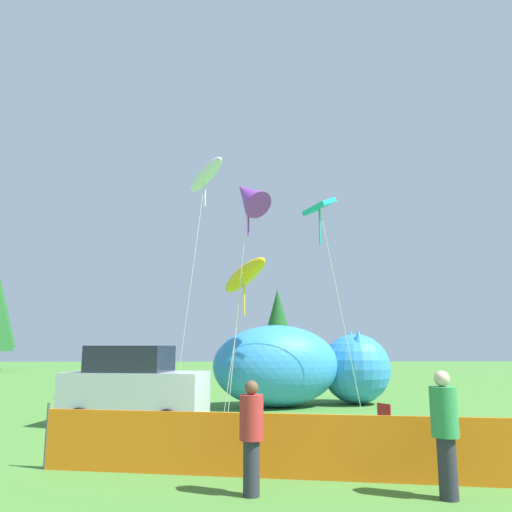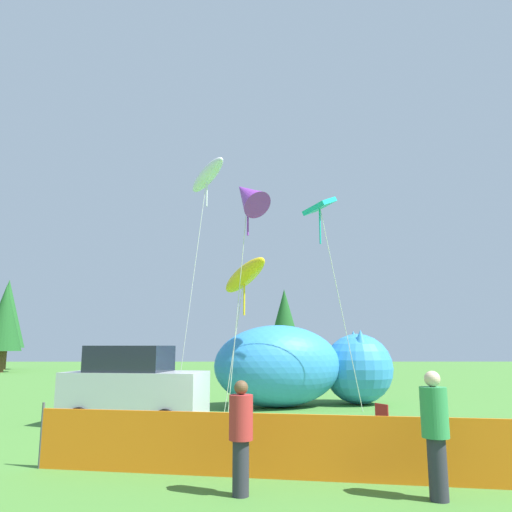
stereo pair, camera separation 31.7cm
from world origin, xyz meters
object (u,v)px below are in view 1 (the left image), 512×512
Objects in this scene: spectator_in_white_shirt at (251,432)px; spectator_in_green_shirt at (445,428)px; kite_purple_delta at (248,196)px; inflatable_cat at (300,369)px; kite_yellow_hero at (244,276)px; folding_chair at (388,418)px; kite_teal_diamond at (320,210)px; kite_white_ghost at (205,176)px; parked_car at (135,386)px.

spectator_in_green_shirt is at bearing -4.83° from spectator_in_white_shirt.
spectator_in_green_shirt is 9.99m from kite_purple_delta.
inflatable_cat is 11.35m from spectator_in_white_shirt.
kite_yellow_hero is (-2.99, 8.58, 3.48)m from spectator_in_green_shirt.
kite_yellow_hero is at bearing -144.23° from inflatable_cat.
spectator_in_green_shirt is at bearing -123.65° from folding_chair.
kite_teal_diamond reaches higher than inflatable_cat.
kite_yellow_hero is 0.67× the size of kite_purple_delta.
inflatable_cat is at bearing -6.06° from kite_white_ghost.
spectator_in_white_shirt is (-2.00, -11.17, -0.46)m from inflatable_cat.
parked_car is 4.86m from kite_yellow_hero.
parked_car is 5.01× the size of folding_chair.
spectator_in_white_shirt is 0.17× the size of kite_white_ghost.
spectator_in_green_shirt is 9.73m from kite_yellow_hero.
folding_chair is 5.70m from spectator_in_white_shirt.
kite_white_ghost reaches higher than kite_yellow_hero.
kite_purple_delta is at bearing 89.88° from spectator_in_white_shirt.
parked_car reaches higher than spectator_in_white_shirt.
spectator_in_white_shirt is 0.32× the size of kite_yellow_hero.
kite_yellow_hero is at bearing 90.75° from spectator_in_white_shirt.
spectator_in_green_shirt is 0.26× the size of kite_teal_diamond.
folding_chair is 6.81m from inflatable_cat.
kite_purple_delta reaches higher than spectator_in_white_shirt.
spectator_in_green_shirt is at bearing -70.77° from kite_yellow_hero.
spectator_in_white_shirt is at bearing 175.17° from spectator_in_green_shirt.
folding_chair is at bearing -38.96° from kite_purple_delta.
parked_car is at bearing -108.00° from kite_white_ghost.
kite_yellow_hero is (-2.56, 0.04, -2.25)m from kite_teal_diamond.
spectator_in_white_shirt is at bearing -106.43° from kite_teal_diamond.
kite_white_ghost reaches higher than kite_teal_diamond.
inflatable_cat reaches higher than spectator_in_green_shirt.
parked_car is at bearing -172.26° from kite_purple_delta.
spectator_in_green_shirt is at bearing -69.15° from kite_purple_delta.
folding_chair is at bearing 53.33° from spectator_in_white_shirt.
kite_purple_delta is (-2.87, 7.54, 5.90)m from spectator_in_green_shirt.
kite_teal_diamond is at bearing 22.51° from kite_purple_delta.
inflatable_cat reaches higher than folding_chair.
kite_white_ghost is 5.08m from kite_purple_delta.
kite_white_ghost is at bearing 98.49° from folding_chair.
kite_yellow_hero is at bearing 105.23° from folding_chair.
kite_purple_delta reaches higher than kite_yellow_hero.
spectator_in_green_shirt is 1.09× the size of spectator_in_white_shirt.
kite_white_ghost is at bearing 111.99° from kite_purple_delta.
inflatable_cat is at bearing 62.86° from kite_purple_delta.
spectator_in_green_shirt is (6.12, -7.10, -0.06)m from parked_car.
kite_white_ghost is (-4.15, 3.26, 2.33)m from kite_teal_diamond.
folding_chair is 0.49× the size of spectator_in_white_shirt.
spectator_in_green_shirt reaches higher than spectator_in_white_shirt.
kite_white_ghost reaches higher than spectator_in_green_shirt.
folding_chair is 7.75m from kite_purple_delta.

